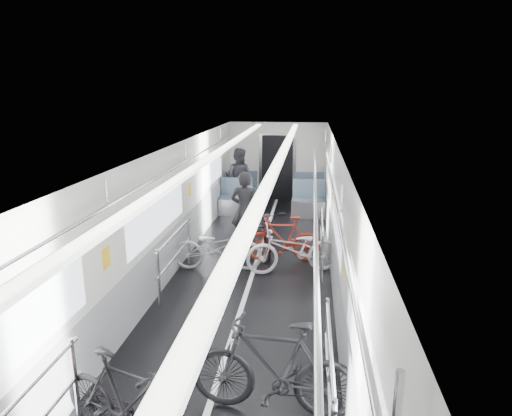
{
  "coord_description": "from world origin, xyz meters",
  "views": [
    {
      "loc": [
        1.03,
        -7.08,
        3.41
      ],
      "look_at": [
        0.0,
        1.42,
        1.15
      ],
      "focal_mm": 32.0,
      "sensor_mm": 36.0,
      "label": 1
    }
  ],
  "objects_px": {
    "bike_right_mid": "(293,249)",
    "person_seated": "(239,178)",
    "bike_left_mid": "(128,401)",
    "person_standing": "(245,210)",
    "bike_right_near": "(274,367)",
    "bike_right_far": "(283,239)",
    "bike_left_far": "(218,247)",
    "bike_aisle": "(268,228)"
  },
  "relations": [
    {
      "from": "bike_right_near",
      "to": "bike_aisle",
      "type": "bearing_deg",
      "value": -169.85
    },
    {
      "from": "bike_right_near",
      "to": "bike_right_mid",
      "type": "distance_m",
      "value": 3.9
    },
    {
      "from": "bike_left_mid",
      "to": "person_standing",
      "type": "distance_m",
      "value": 5.83
    },
    {
      "from": "person_standing",
      "to": "bike_aisle",
      "type": "bearing_deg",
      "value": 171.84
    },
    {
      "from": "bike_right_mid",
      "to": "bike_right_far",
      "type": "distance_m",
      "value": 0.64
    },
    {
      "from": "bike_right_mid",
      "to": "person_seated",
      "type": "height_order",
      "value": "person_seated"
    },
    {
      "from": "bike_right_mid",
      "to": "person_seated",
      "type": "xyz_separation_m",
      "value": [
        -1.8,
        4.76,
        0.4
      ]
    },
    {
      "from": "person_standing",
      "to": "bike_right_mid",
      "type": "bearing_deg",
      "value": 133.97
    },
    {
      "from": "bike_left_far",
      "to": "bike_right_far",
      "type": "distance_m",
      "value": 1.37
    },
    {
      "from": "bike_aisle",
      "to": "person_standing",
      "type": "bearing_deg",
      "value": 159.68
    },
    {
      "from": "bike_right_near",
      "to": "person_standing",
      "type": "bearing_deg",
      "value": -164.5
    },
    {
      "from": "person_standing",
      "to": "bike_right_near",
      "type": "bearing_deg",
      "value": 104.63
    },
    {
      "from": "bike_right_far",
      "to": "bike_aisle",
      "type": "distance_m",
      "value": 0.69
    },
    {
      "from": "bike_right_near",
      "to": "bike_left_far",
      "type": "bearing_deg",
      "value": -156.23
    },
    {
      "from": "bike_right_mid",
      "to": "bike_right_near",
      "type": "bearing_deg",
      "value": -16.97
    },
    {
      "from": "bike_left_mid",
      "to": "person_standing",
      "type": "xyz_separation_m",
      "value": [
        0.29,
        5.81,
        0.36
      ]
    },
    {
      "from": "bike_left_mid",
      "to": "person_seated",
      "type": "bearing_deg",
      "value": 21.69
    },
    {
      "from": "bike_left_far",
      "to": "bike_aisle",
      "type": "distance_m",
      "value": 1.46
    },
    {
      "from": "bike_left_far",
      "to": "person_standing",
      "type": "height_order",
      "value": "person_standing"
    },
    {
      "from": "bike_left_far",
      "to": "bike_right_mid",
      "type": "distance_m",
      "value": 1.45
    },
    {
      "from": "bike_right_mid",
      "to": "bike_aisle",
      "type": "distance_m",
      "value": 1.32
    },
    {
      "from": "bike_left_far",
      "to": "bike_right_mid",
      "type": "relative_size",
      "value": 0.96
    },
    {
      "from": "bike_left_far",
      "to": "bike_right_near",
      "type": "height_order",
      "value": "bike_right_near"
    },
    {
      "from": "bike_left_mid",
      "to": "bike_aisle",
      "type": "height_order",
      "value": "bike_aisle"
    },
    {
      "from": "bike_aisle",
      "to": "bike_left_far",
      "type": "bearing_deg",
      "value": -134.84
    },
    {
      "from": "bike_right_mid",
      "to": "bike_right_far",
      "type": "relative_size",
      "value": 1.16
    },
    {
      "from": "bike_aisle",
      "to": "bike_left_mid",
      "type": "bearing_deg",
      "value": -107.13
    },
    {
      "from": "bike_right_near",
      "to": "bike_right_far",
      "type": "distance_m",
      "value": 4.51
    },
    {
      "from": "bike_right_near",
      "to": "person_seated",
      "type": "relative_size",
      "value": 1.05
    },
    {
      "from": "bike_left_far",
      "to": "bike_right_far",
      "type": "xyz_separation_m",
      "value": [
        1.23,
        0.61,
        0.02
      ]
    },
    {
      "from": "bike_right_far",
      "to": "bike_left_mid",
      "type": "bearing_deg",
      "value": -16.82
    },
    {
      "from": "bike_left_mid",
      "to": "bike_left_far",
      "type": "height_order",
      "value": "bike_left_mid"
    },
    {
      "from": "bike_right_mid",
      "to": "person_seated",
      "type": "bearing_deg",
      "value": -175.64
    },
    {
      "from": "person_standing",
      "to": "person_seated",
      "type": "distance_m",
      "value": 3.55
    },
    {
      "from": "bike_right_mid",
      "to": "bike_aisle",
      "type": "xyz_separation_m",
      "value": [
        -0.6,
        1.18,
        0.02
      ]
    },
    {
      "from": "bike_right_near",
      "to": "bike_right_mid",
      "type": "xyz_separation_m",
      "value": [
        0.04,
        3.9,
        -0.08
      ]
    },
    {
      "from": "person_seated",
      "to": "bike_right_mid",
      "type": "bearing_deg",
      "value": 123.54
    },
    {
      "from": "bike_right_near",
      "to": "bike_right_far",
      "type": "xyz_separation_m",
      "value": [
        -0.19,
        4.5,
        -0.08
      ]
    },
    {
      "from": "bike_left_mid",
      "to": "bike_right_far",
      "type": "xyz_separation_m",
      "value": [
        1.17,
        5.13,
        -0.02
      ]
    },
    {
      "from": "bike_right_mid",
      "to": "person_standing",
      "type": "distance_m",
      "value": 1.74
    },
    {
      "from": "bike_left_mid",
      "to": "bike_right_mid",
      "type": "relative_size",
      "value": 0.91
    },
    {
      "from": "person_standing",
      "to": "person_seated",
      "type": "relative_size",
      "value": 0.98
    }
  ]
}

